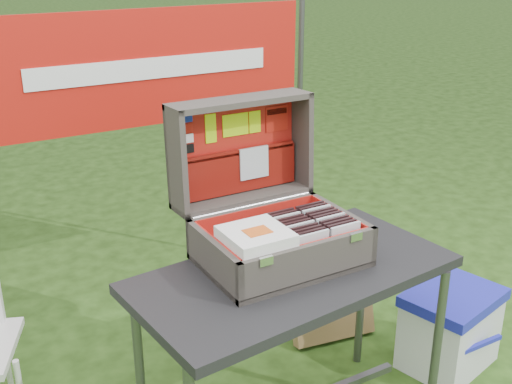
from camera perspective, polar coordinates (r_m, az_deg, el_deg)
table at (r=2.56m, az=3.18°, el=-14.22°), size 1.24×0.71×0.74m
table_top at (r=2.37m, az=3.35°, el=-7.33°), size 1.24×0.71×0.04m
table_leg_fr at (r=2.71m, az=15.75°, el=-13.31°), size 0.04×0.04×0.70m
table_leg_bl at (r=2.56m, az=-10.31°, el=-15.19°), size 0.04×0.04×0.70m
table_leg_br at (r=3.00m, az=9.34°, el=-9.12°), size 0.04×0.04×0.70m
suitcase at (r=2.35m, az=1.47°, el=0.47°), size 0.58×0.57×0.56m
suitcase_base_bottom at (r=2.41m, az=2.16°, el=-5.98°), size 0.58×0.41×0.02m
suitcase_base_wall_front at (r=2.24m, az=4.84°, el=-6.45°), size 0.58×0.02×0.15m
suitcase_base_wall_back at (r=2.53m, az=-0.16°, el=-2.90°), size 0.58×0.02×0.15m
suitcase_base_wall_left at (r=2.26m, az=-3.82°, el=-6.10°), size 0.02×0.41×0.15m
suitcase_base_wall_right at (r=2.53m, az=7.53°, el=-3.16°), size 0.02×0.41×0.15m
suitcase_liner_floor at (r=2.40m, az=2.16°, el=-5.67°), size 0.53×0.37×0.01m
suitcase_latch_left at (r=2.11m, az=0.90°, el=-6.16°), size 0.05×0.01×0.03m
suitcase_latch_right at (r=2.30m, az=8.87°, el=-3.95°), size 0.05×0.01×0.03m
suitcase_hinge at (r=2.51m, az=-0.29°, el=-1.20°), size 0.52×0.02×0.02m
suitcase_lid_back at (r=2.57m, az=-1.98°, el=4.05°), size 0.58×0.04×0.41m
suitcase_lid_rim_far at (r=2.47m, az=-1.40°, el=8.09°), size 0.58×0.16×0.03m
suitcase_lid_rim_near at (r=2.57m, az=-1.15°, el=-0.46°), size 0.58×0.16×0.03m
suitcase_lid_rim_left at (r=2.40m, az=-7.09°, el=2.69°), size 0.02×0.17×0.42m
suitcase_lid_rim_right at (r=2.65m, az=4.00°, el=4.63°), size 0.02×0.17×0.42m
suitcase_lid_liner at (r=2.55m, az=-1.83°, el=3.98°), size 0.53×0.02×0.36m
suitcase_liner_wall_front at (r=2.24m, az=4.65°, el=-6.05°), size 0.53×0.01×0.13m
suitcase_liner_wall_back at (r=2.52m, az=0.00°, el=-2.78°), size 0.53×0.01×0.13m
suitcase_liner_wall_left at (r=2.26m, az=-3.50°, el=-5.76°), size 0.01×0.37×0.13m
suitcase_liner_wall_right at (r=2.51m, az=7.28°, el=-2.99°), size 0.01×0.37×0.13m
suitcase_lid_pocket at (r=2.57m, az=-1.56°, el=1.82°), size 0.51×0.04×0.17m
suitcase_pocket_edge at (r=2.54m, az=-1.55°, el=3.56°), size 0.50×0.02×0.02m
suitcase_pocket_cd at (r=2.57m, az=-0.18°, el=2.61°), size 0.13×0.02×0.13m
lid_sticker_cc_a at (r=2.43m, az=-6.30°, el=6.56°), size 0.06×0.00×0.04m
lid_sticker_cc_b at (r=2.43m, az=-6.25°, el=5.64°), size 0.06×0.00×0.04m
lid_sticker_cc_c at (r=2.44m, az=-6.19°, el=4.73°), size 0.06×0.00×0.04m
lid_sticker_cc_d at (r=2.45m, az=-6.14°, el=3.83°), size 0.06×0.00×0.04m
lid_card_neon_tall at (r=2.48m, az=-4.05°, el=5.65°), size 0.05×0.01×0.11m
lid_card_neon_main at (r=2.53m, az=-1.83°, el=5.99°), size 0.11×0.01×0.09m
lid_card_neon_small at (r=2.57m, az=-0.10°, el=6.26°), size 0.05×0.01×0.09m
lid_sticker_band at (r=2.62m, az=1.86°, el=6.55°), size 0.10×0.01×0.10m
lid_sticker_band_bar at (r=2.61m, az=1.86°, el=7.19°), size 0.09×0.00×0.02m
cd_left_0 at (r=2.27m, az=5.09°, el=-5.31°), size 0.13×0.01×0.15m
cd_left_1 at (r=2.29m, az=4.77°, el=-5.09°), size 0.13×0.01×0.15m
cd_left_2 at (r=2.30m, az=4.45°, el=-4.88°), size 0.13×0.01×0.15m
cd_left_3 at (r=2.32m, az=4.14°, el=-4.67°), size 0.13×0.01×0.15m
cd_left_4 at (r=2.34m, az=3.83°, el=-4.46°), size 0.13×0.01×0.15m
cd_left_5 at (r=2.35m, az=3.52°, el=-4.25°), size 0.13×0.01×0.15m
cd_left_6 at (r=2.37m, az=3.22°, el=-4.05°), size 0.13×0.01×0.15m
cd_left_7 at (r=2.39m, az=2.92°, el=-3.84°), size 0.13×0.01×0.15m
cd_left_8 at (r=2.40m, az=2.63°, el=-3.65°), size 0.13×0.01×0.15m
cd_left_9 at (r=2.42m, az=2.34°, el=-3.45°), size 0.13×0.01×0.15m
cd_left_10 at (r=2.44m, az=2.06°, el=-3.26°), size 0.13×0.01×0.15m
cd_right_0 at (r=2.35m, az=7.89°, el=-4.52°), size 0.13×0.01×0.15m
cd_right_1 at (r=2.36m, az=7.56°, el=-4.32°), size 0.13×0.01×0.15m
cd_right_2 at (r=2.38m, az=7.23°, el=-4.11°), size 0.13×0.01×0.15m
cd_right_3 at (r=2.39m, az=6.91°, el=-3.91°), size 0.13×0.01×0.15m
cd_right_4 at (r=2.41m, az=6.59°, el=-3.72°), size 0.13×0.01×0.15m
cd_right_5 at (r=2.43m, az=6.27°, el=-3.52°), size 0.13×0.01×0.15m
cd_right_6 at (r=2.44m, az=5.96°, el=-3.33°), size 0.13×0.01×0.15m
cd_right_7 at (r=2.46m, az=5.65°, el=-3.14°), size 0.13×0.01×0.15m
cd_right_8 at (r=2.48m, az=5.35°, el=-2.95°), size 0.13×0.01×0.15m
cd_right_9 at (r=2.49m, az=5.05°, el=-2.77°), size 0.13×0.01×0.15m
cd_right_10 at (r=2.51m, az=4.75°, el=-2.59°), size 0.13×0.01×0.15m
songbook_0 at (r=2.22m, az=-0.01°, el=-4.32°), size 0.22×0.22×0.00m
songbook_1 at (r=2.21m, az=-0.01°, el=-4.20°), size 0.22×0.22×0.00m
songbook_2 at (r=2.21m, az=-0.01°, el=-4.09°), size 0.22×0.22×0.00m
songbook_3 at (r=2.21m, az=-0.01°, el=-3.97°), size 0.22×0.22×0.00m
songbook_4 at (r=2.21m, az=-0.01°, el=-3.85°), size 0.22×0.22×0.00m
songbook_5 at (r=2.21m, az=-0.01°, el=-3.74°), size 0.22×0.22×0.00m
songbook_6 at (r=2.20m, az=-0.01°, el=-3.62°), size 0.22×0.22×0.00m
songbook_7 at (r=2.20m, az=-0.01°, el=-3.50°), size 0.22×0.22×0.00m
songbook_graphic at (r=2.19m, az=0.12°, el=-3.50°), size 0.09×0.07×0.00m
cooler at (r=3.16m, az=16.85°, el=-11.53°), size 0.50×0.43×0.38m
cooler_body at (r=3.17m, az=16.80°, el=-11.92°), size 0.48×0.40×0.33m
cooler_lid at (r=3.07m, az=17.18°, el=-8.94°), size 0.50×0.43×0.05m
cooler_handle at (r=3.06m, az=19.28°, el=-12.71°), size 0.26×0.02×0.02m
chair_leg_br at (r=2.97m, az=-21.24°, el=-13.95°), size 0.02×0.02×0.42m
cardboard_box at (r=3.24m, az=6.65°, el=-9.08°), size 0.45×0.25×0.45m
banner_post_right at (r=3.63m, az=3.82°, el=5.20°), size 0.03×0.03×1.70m
banner at (r=3.13m, az=-9.16°, el=10.85°), size 1.60×0.02×0.55m
banner_text at (r=3.12m, az=-9.08°, el=10.82°), size 1.20×0.00×0.10m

